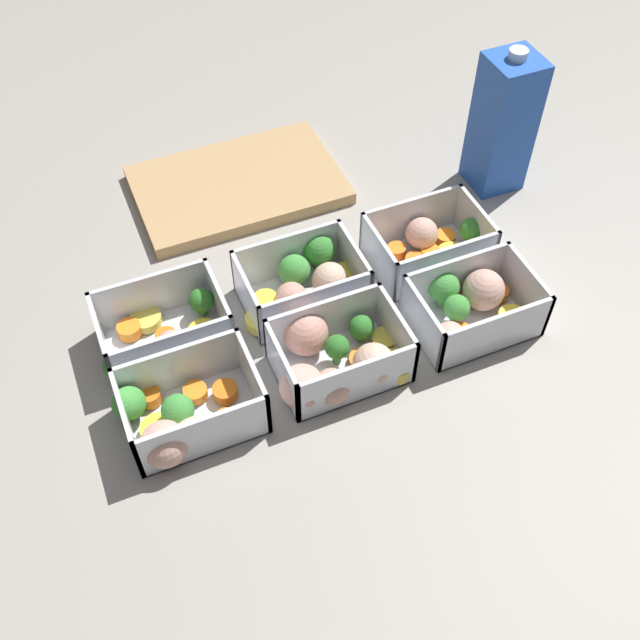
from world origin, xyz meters
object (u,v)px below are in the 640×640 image
at_px(container_far_left, 166,333).
at_px(container_far_center, 306,283).
at_px(container_near_right, 471,305).
at_px(container_far_right, 430,246).
at_px(juice_carton, 503,123).
at_px(container_near_center, 335,359).
at_px(container_near_left, 178,417).

height_order(container_far_left, container_far_center, same).
relative_size(container_near_right, container_far_right, 0.96).
distance_m(container_far_center, container_far_right, 0.17).
xyz_separation_m(container_far_right, juice_carton, (0.15, 0.10, 0.07)).
height_order(container_near_center, container_far_center, same).
bearing_deg(container_near_right, container_near_left, -177.54).
xyz_separation_m(container_near_center, container_far_left, (-0.16, 0.11, -0.00)).
height_order(container_near_left, container_far_right, same).
relative_size(container_near_right, container_far_left, 0.94).
xyz_separation_m(container_far_left, container_far_center, (0.18, 0.01, 0.00)).
height_order(container_near_left, container_far_left, same).
height_order(container_far_left, juice_carton, juice_carton).
height_order(container_near_center, container_far_left, same).
bearing_deg(container_far_right, container_near_right, -92.35).
relative_size(container_far_right, juice_carton, 0.74).
bearing_deg(container_far_right, container_far_left, -178.73).
xyz_separation_m(container_far_center, juice_carton, (0.32, 0.10, 0.07)).
relative_size(container_near_center, container_far_center, 1.06).
xyz_separation_m(container_near_right, juice_carton, (0.16, 0.21, 0.07)).
xyz_separation_m(container_near_center, container_far_center, (0.01, 0.12, -0.00)).
relative_size(container_near_left, container_far_left, 1.00).
relative_size(container_near_right, container_far_center, 0.88).
bearing_deg(juice_carton, container_near_right, -127.02).
distance_m(container_near_left, container_far_right, 0.38).
distance_m(container_near_center, container_far_right, 0.22).
bearing_deg(container_far_right, container_near_left, -161.19).
xyz_separation_m(container_near_center, juice_carton, (0.34, 0.22, 0.07)).
xyz_separation_m(container_near_left, container_far_right, (0.36, 0.12, -0.00)).
bearing_deg(container_near_left, juice_carton, 23.62).
xyz_separation_m(container_near_left, container_near_center, (0.18, 0.00, 0.00)).
height_order(container_far_center, juice_carton, juice_carton).
distance_m(container_near_left, container_far_center, 0.23).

